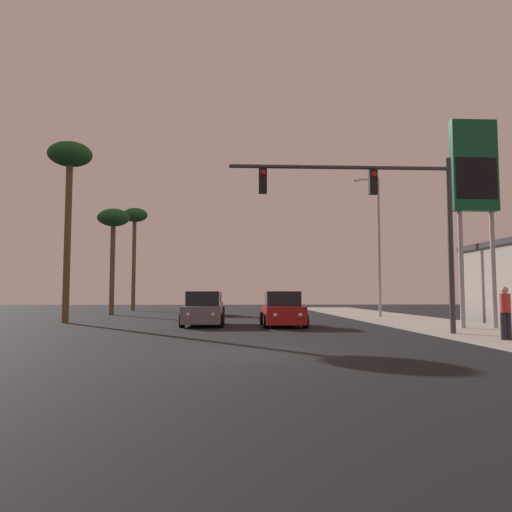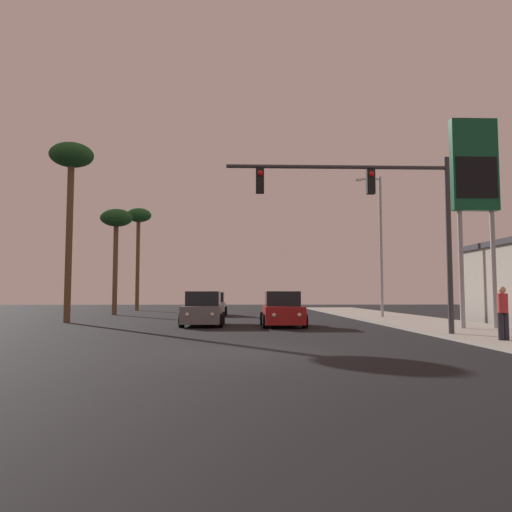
{
  "view_description": "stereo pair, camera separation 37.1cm",
  "coord_description": "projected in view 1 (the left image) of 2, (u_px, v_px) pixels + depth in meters",
  "views": [
    {
      "loc": [
        -0.48,
        -13.46,
        1.55
      ],
      "look_at": [
        0.73,
        11.63,
        3.47
      ],
      "focal_mm": 35.0,
      "sensor_mm": 36.0,
      "label": 1
    },
    {
      "loc": [
        -0.11,
        -13.48,
        1.55
      ],
      "look_at": [
        0.73,
        11.63,
        3.47
      ],
      "focal_mm": 35.0,
      "sensor_mm": 36.0,
      "label": 2
    }
  ],
  "objects": [
    {
      "name": "car_red",
      "position": [
        283.0,
        310.0,
        24.0
      ],
      "size": [
        2.04,
        4.32,
        1.68
      ],
      "rotation": [
        0.0,
        0.0,
        3.13
      ],
      "color": "maroon",
      "rests_on": "ground"
    },
    {
      "name": "palm_tree_near",
      "position": [
        70.0,
        165.0,
        27.46
      ],
      "size": [
        2.4,
        2.4,
        9.92
      ],
      "color": "brown",
      "rests_on": "ground"
    },
    {
      "name": "ground_plane",
      "position": [
        250.0,
        352.0,
        13.31
      ],
      "size": [
        120.0,
        120.0,
        0.0
      ],
      "primitive_type": "plane",
      "color": "black"
    },
    {
      "name": "palm_tree_mid",
      "position": [
        113.0,
        223.0,
        37.29
      ],
      "size": [
        2.4,
        2.4,
        7.94
      ],
      "color": "brown",
      "rests_on": "ground"
    },
    {
      "name": "sidewalk_right",
      "position": [
        441.0,
        325.0,
        23.73
      ],
      "size": [
        5.0,
        60.0,
        0.12
      ],
      "color": "#9E998E",
      "rests_on": "ground"
    },
    {
      "name": "street_lamp",
      "position": [
        377.0,
        239.0,
        32.07
      ],
      "size": [
        1.74,
        0.24,
        9.0
      ],
      "color": "#99999E",
      "rests_on": "sidewalk_right"
    },
    {
      "name": "car_silver",
      "position": [
        210.0,
        305.0,
        36.11
      ],
      "size": [
        2.04,
        4.32,
        1.68
      ],
      "rotation": [
        0.0,
        0.0,
        3.15
      ],
      "color": "#B7B7BC",
      "rests_on": "ground"
    },
    {
      "name": "traffic_light_mast",
      "position": [
        385.0,
        206.0,
        18.36
      ],
      "size": [
        8.27,
        0.36,
        6.5
      ],
      "color": "#38383D",
      "rests_on": "sidewalk_right"
    },
    {
      "name": "gas_station_sign",
      "position": [
        474.0,
        177.0,
        21.6
      ],
      "size": [
        2.0,
        0.42,
        9.0
      ],
      "color": "#99999E",
      "rests_on": "sidewalk_right"
    },
    {
      "name": "palm_tree_far",
      "position": [
        135.0,
        221.0,
        47.35
      ],
      "size": [
        2.4,
        2.4,
        9.73
      ],
      "color": "brown",
      "rests_on": "ground"
    },
    {
      "name": "pedestrian_on_sidewalk",
      "position": [
        505.0,
        311.0,
        15.66
      ],
      "size": [
        0.34,
        0.32,
        1.67
      ],
      "color": "#23232D",
      "rests_on": "sidewalk_right"
    },
    {
      "name": "car_grey",
      "position": [
        203.0,
        310.0,
        24.46
      ],
      "size": [
        2.04,
        4.32,
        1.68
      ],
      "rotation": [
        0.0,
        0.0,
        3.13
      ],
      "color": "slate",
      "rests_on": "ground"
    }
  ]
}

